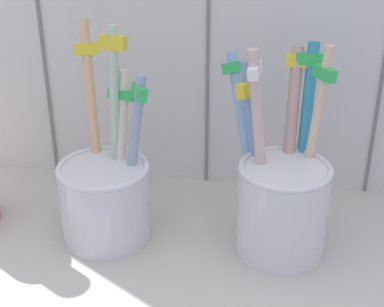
% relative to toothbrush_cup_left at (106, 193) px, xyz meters
% --- Properties ---
extents(counter_slab, '(0.64, 0.22, 0.02)m').
position_rel_toothbrush_cup_left_xyz_m(counter_slab, '(0.07, -0.00, -0.05)').
color(counter_slab, '#BCB7AD').
rests_on(counter_slab, ground).
extents(toothbrush_cup_left, '(0.08, 0.10, 0.18)m').
position_rel_toothbrush_cup_left_xyz_m(toothbrush_cup_left, '(0.00, 0.00, 0.00)').
color(toothbrush_cup_left, silver).
rests_on(toothbrush_cup_left, counter_slab).
extents(toothbrush_cup_right, '(0.10, 0.10, 0.17)m').
position_rel_toothbrush_cup_left_xyz_m(toothbrush_cup_right, '(0.15, 0.00, 0.01)').
color(toothbrush_cup_right, silver).
rests_on(toothbrush_cup_right, counter_slab).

